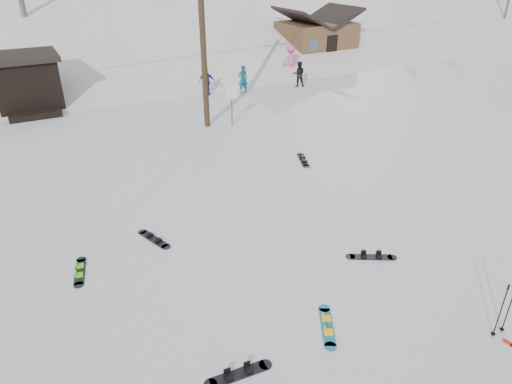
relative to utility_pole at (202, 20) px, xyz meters
name	(u,v)px	position (x,y,z in m)	size (l,w,h in m)	color
ground	(376,337)	(-2.00, -14.00, -4.68)	(200.00, 200.00, 0.00)	silver
ski_slope	(73,122)	(-2.00, 41.00, -16.68)	(60.00, 75.00, 45.00)	white
ridge_right	(337,87)	(36.00, 36.00, -15.68)	(34.00, 85.00, 36.00)	silver
treeline_right	(371,17)	(34.00, 28.00, -4.68)	(20.00, 60.00, 10.00)	black
treeline_crest	(31,1)	(-2.00, 72.00, -4.68)	(50.00, 6.00, 10.00)	black
utility_pole	(202,20)	(0.00, 0.00, 0.00)	(2.00, 0.26, 9.00)	#3A2819
trail_sign	(232,98)	(1.10, -0.42, -3.41)	(0.50, 0.09, 1.85)	#595B60
lift_hut	(27,82)	(-7.00, 6.94, -3.32)	(3.40, 4.10, 2.75)	black
cabin	(316,39)	(13.00, 10.00, -3.20)	(5.39, 4.40, 3.77)	brown
hero_snowboard	(327,326)	(-2.75, -13.28, -4.66)	(0.81, 1.24, 0.10)	#1A7AAE
ski_poles	(505,308)	(0.34, -15.15, -3.97)	(0.38, 0.10, 1.38)	black
board_scatter_a	(239,374)	(-5.01, -13.50, -4.66)	(1.40, 0.35, 0.10)	black
board_scatter_b	(154,239)	(-5.06, -8.17, -4.66)	(0.62, 1.31, 0.10)	black
board_scatter_c	(80,271)	(-7.17, -8.73, -4.66)	(0.48, 1.30, 0.09)	black
board_scatter_d	(371,257)	(-0.19, -11.74, -4.66)	(1.22, 0.81, 0.10)	black
board_scatter_f	(303,160)	(1.75, -5.51, -4.65)	(0.72, 1.40, 0.10)	black
skier_teal	(243,79)	(4.04, 4.29, -3.90)	(0.57, 0.38, 1.57)	#0D6484
skier_dark	(299,74)	(7.68, 4.03, -3.94)	(0.72, 0.56, 1.48)	black
skier_pink	(290,60)	(8.81, 6.80, -3.73)	(1.23, 0.70, 1.90)	#DA4D94
skier_navy	(207,82)	(2.04, 4.85, -3.91)	(0.90, 0.38, 1.54)	#1B1B44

